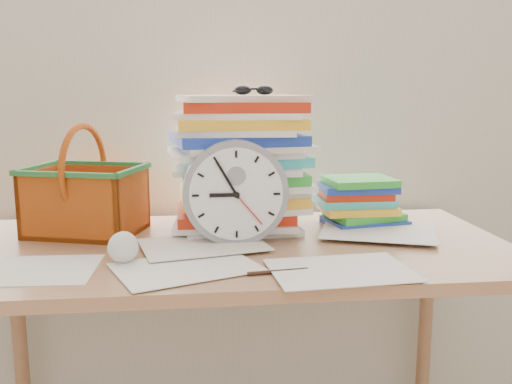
{
  "coord_description": "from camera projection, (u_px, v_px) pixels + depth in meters",
  "views": [
    {
      "loc": [
        -0.12,
        0.19,
        1.14
      ],
      "look_at": [
        0.05,
        1.6,
        0.88
      ],
      "focal_mm": 40.0,
      "sensor_mm": 36.0,
      "label": 1
    }
  ],
  "objects": [
    {
      "name": "basket",
      "position": [
        85.0,
        180.0,
        1.55
      ],
      "size": [
        0.35,
        0.31,
        0.29
      ],
      "primitive_type": null,
      "rotation": [
        0.0,
        0.0,
        -0.3
      ],
      "color": "#C15312",
      "rests_on": "desk"
    },
    {
      "name": "scattered_papers",
      "position": [
        238.0,
        241.0,
        1.46
      ],
      "size": [
        1.26,
        0.42,
        0.02
      ],
      "primitive_type": null,
      "color": "white",
      "rests_on": "desk"
    },
    {
      "name": "clock",
      "position": [
        235.0,
        193.0,
        1.44
      ],
      "size": [
        0.27,
        0.05,
        0.27
      ],
      "primitive_type": "cylinder",
      "rotation": [
        1.57,
        0.0,
        0.0
      ],
      "color": "gray",
      "rests_on": "desk"
    },
    {
      "name": "book_stack",
      "position": [
        359.0,
        201.0,
        1.66
      ],
      "size": [
        0.26,
        0.21,
        0.14
      ],
      "primitive_type": null,
      "rotation": [
        0.0,
        0.0,
        0.1
      ],
      "color": "white",
      "rests_on": "desk"
    },
    {
      "name": "paper_stack",
      "position": [
        240.0,
        163.0,
        1.59
      ],
      "size": [
        0.38,
        0.32,
        0.37
      ],
      "primitive_type": null,
      "rotation": [
        0.0,
        0.0,
        0.03
      ],
      "color": "white",
      "rests_on": "desk"
    },
    {
      "name": "pen",
      "position": [
        278.0,
        272.0,
        1.23
      ],
      "size": [
        0.14,
        0.03,
        0.01
      ],
      "primitive_type": "cylinder",
      "rotation": [
        0.0,
        1.57,
        0.12
      ],
      "color": "black",
      "rests_on": "desk"
    },
    {
      "name": "sunglasses",
      "position": [
        254.0,
        90.0,
        1.56
      ],
      "size": [
        0.13,
        0.11,
        0.03
      ],
      "primitive_type": null,
      "rotation": [
        0.0,
        0.0,
        -0.03
      ],
      "color": "black",
      "rests_on": "paper_stack"
    },
    {
      "name": "crumpled_ball",
      "position": [
        123.0,
        247.0,
        1.3
      ],
      "size": [
        0.07,
        0.07,
        0.07
      ],
      "primitive_type": "sphere",
      "color": "white",
      "rests_on": "desk"
    },
    {
      "name": "curtain",
      "position": [
        227.0,
        36.0,
        1.74
      ],
      "size": [
        2.4,
        0.01,
        2.5
      ],
      "primitive_type": "cube",
      "color": "silver",
      "rests_on": "room_shell"
    },
    {
      "name": "desk",
      "position": [
        238.0,
        272.0,
        1.48
      ],
      "size": [
        1.4,
        0.7,
        0.75
      ],
      "color": "#9C6D49",
      "rests_on": "ground"
    }
  ]
}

